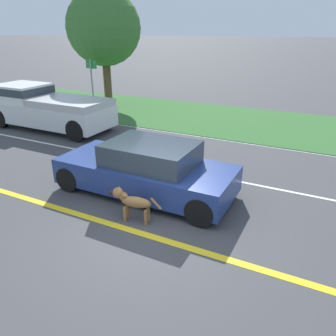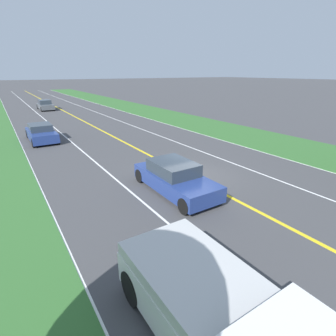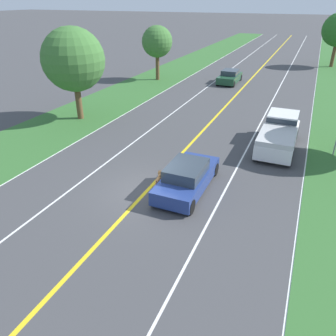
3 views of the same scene
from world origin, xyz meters
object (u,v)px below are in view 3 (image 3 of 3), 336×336
(pickup_truck, at_px, (279,133))
(oncoming_car, at_px, (230,77))
(roadside_tree_left_near, at_px, (73,60))
(dog, at_px, (159,179))
(roadside_tree_left_far, at_px, (157,42))
(ego_car, at_px, (187,177))

(pickup_truck, relative_size, oncoming_car, 1.28)
(pickup_truck, xyz_separation_m, roadside_tree_left_near, (-14.71, -0.42, 3.47))
(dog, xyz_separation_m, roadside_tree_left_near, (-9.93, 7.01, 3.92))
(dog, bearing_deg, roadside_tree_left_far, 105.00)
(dog, relative_size, roadside_tree_left_near, 0.19)
(pickup_truck, xyz_separation_m, roadside_tree_left_far, (-14.91, 14.18, 3.14))
(ego_car, height_order, pickup_truck, pickup_truck)
(ego_car, relative_size, dog, 3.70)
(ego_car, distance_m, dog, 1.40)
(pickup_truck, relative_size, roadside_tree_left_near, 0.82)
(roadside_tree_left_near, bearing_deg, pickup_truck, 1.65)
(oncoming_car, bearing_deg, roadside_tree_left_near, 64.82)
(oncoming_car, xyz_separation_m, roadside_tree_left_far, (-7.89, -1.76, 3.43))
(dog, relative_size, oncoming_car, 0.29)
(oncoming_car, xyz_separation_m, roadside_tree_left_near, (-7.69, -16.37, 3.76))
(ego_car, xyz_separation_m, pickup_truck, (3.45, 7.06, 0.27))
(dog, height_order, pickup_truck, pickup_truck)
(oncoming_car, bearing_deg, pickup_truck, 113.77)
(roadside_tree_left_far, bearing_deg, oncoming_car, 12.61)
(dog, bearing_deg, ego_car, 5.70)
(ego_car, distance_m, oncoming_car, 23.28)
(dog, distance_m, roadside_tree_left_far, 24.14)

